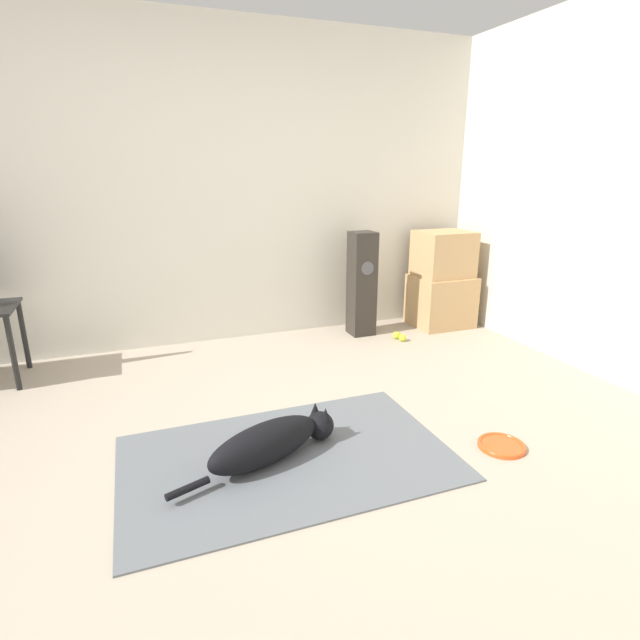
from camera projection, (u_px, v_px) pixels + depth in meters
ground_plane at (256, 473)px, 2.44m from camera, size 12.00×12.00×0.00m
wall_back at (186, 189)px, 3.95m from camera, size 8.00×0.06×2.55m
area_rug at (288, 458)px, 2.56m from camera, size 1.66×1.05×0.01m
dog at (272, 441)px, 2.50m from camera, size 0.91×0.40×0.22m
frisbee at (502, 445)px, 2.66m from camera, size 0.25×0.25×0.03m
cardboard_box_lower at (441, 301)px, 4.68m from camera, size 0.52×0.45×0.47m
cardboard_box_upper at (443, 254)px, 4.56m from camera, size 0.47×0.41×0.41m
floor_speaker at (362, 284)px, 4.37m from camera, size 0.21×0.21×0.91m
tennis_ball_by_boxes at (402, 338)px, 4.29m from camera, size 0.07×0.07×0.07m
tennis_ball_near_speaker at (397, 335)px, 4.35m from camera, size 0.07×0.07×0.07m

